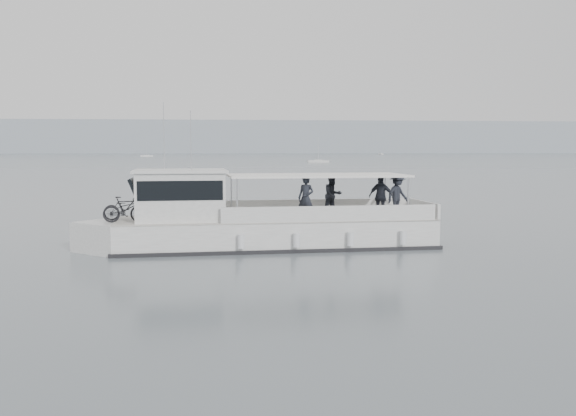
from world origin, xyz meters
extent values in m
plane|color=#555F64|center=(0.00, 0.00, 0.00)|extent=(1400.00, 1400.00, 0.00)
cube|color=#939EA8|center=(0.00, 560.00, 14.00)|extent=(1400.00, 90.00, 28.00)
cube|color=white|center=(-1.08, 0.41, 0.48)|extent=(12.94, 4.12, 1.38)
cube|color=white|center=(-7.46, 0.04, 0.48)|extent=(3.45, 3.45, 1.38)
cube|color=beige|center=(-1.08, 0.41, 1.17)|extent=(12.94, 4.12, 0.06)
cube|color=black|center=(-1.08, 0.41, 0.05)|extent=(13.16, 4.26, 0.19)
cube|color=white|center=(0.73, 2.15, 1.49)|extent=(8.50, 0.59, 0.64)
cube|color=white|center=(0.92, -1.12, 1.49)|extent=(8.50, 0.59, 0.64)
cube|color=white|center=(5.23, 0.77, 1.49)|extent=(0.30, 3.40, 0.64)
cube|color=white|center=(-4.91, 0.19, 2.13)|extent=(3.56, 3.06, 1.91)
cube|color=black|center=(-6.55, 0.09, 2.29)|extent=(0.75, 2.69, 1.23)
cube|color=black|center=(-4.91, 0.19, 2.45)|extent=(3.35, 3.09, 0.74)
cube|color=white|center=(-4.91, 0.19, 3.14)|extent=(3.79, 3.29, 0.11)
cube|color=white|center=(0.61, 0.50, 2.93)|extent=(7.40, 3.60, 0.09)
cylinder|color=silver|center=(-2.70, -1.18, 2.05)|extent=(0.07, 0.07, 1.76)
cylinder|color=silver|center=(-2.87, 1.80, 2.05)|extent=(0.07, 0.07, 1.76)
cylinder|color=silver|center=(4.10, -0.79, 2.05)|extent=(0.07, 0.07, 1.76)
cylinder|color=silver|center=(3.93, 2.18, 2.05)|extent=(0.07, 0.07, 1.76)
cylinder|color=silver|center=(-5.60, 1.11, 4.52)|extent=(0.03, 0.03, 2.77)
cylinder|color=silver|center=(-4.44, -0.53, 4.31)|extent=(0.03, 0.03, 2.34)
cylinder|color=silver|center=(-2.57, -1.55, 0.53)|extent=(0.27, 0.27, 0.53)
cylinder|color=silver|center=(-0.45, -1.43, 0.53)|extent=(0.27, 0.27, 0.53)
cylinder|color=silver|center=(1.68, -1.31, 0.53)|extent=(0.27, 0.27, 0.53)
cylinder|color=silver|center=(3.80, -1.19, 0.53)|extent=(0.27, 0.27, 0.53)
imported|color=black|center=(-7.06, 0.49, 1.65)|extent=(1.86, 0.74, 0.96)
imported|color=black|center=(-7.01, -0.36, 1.68)|extent=(1.71, 0.57, 1.01)
imported|color=#22252E|center=(0.03, -0.49, 2.06)|extent=(0.78, 0.72, 1.79)
imported|color=#22252E|center=(1.42, 1.29, 2.06)|extent=(1.07, 0.96, 1.79)
imported|color=#22252E|center=(3.20, 0.01, 2.06)|extent=(1.11, 0.96, 1.79)
imported|color=#22252E|center=(4.20, 1.13, 2.06)|extent=(1.33, 1.18, 1.79)
cube|color=white|center=(-40.20, 301.77, 0.30)|extent=(6.48, 3.20, 0.75)
cube|color=white|center=(-40.20, 301.77, 0.62)|extent=(2.48, 2.14, 0.45)
cylinder|color=silver|center=(-40.20, 301.77, 4.01)|extent=(0.08, 0.08, 6.82)
cube|color=white|center=(104.05, 398.19, 0.30)|extent=(2.40, 5.34, 0.75)
cube|color=white|center=(104.05, 398.19, 0.62)|extent=(1.69, 2.00, 0.45)
cube|color=white|center=(24.76, 158.05, 0.30)|extent=(6.21, 2.16, 0.75)
cube|color=white|center=(24.76, 158.05, 0.62)|extent=(2.21, 1.79, 0.45)
cylinder|color=silver|center=(24.76, 158.05, 3.98)|extent=(0.08, 0.08, 6.77)
camera|label=1|loc=(-3.31, -25.54, 4.02)|focal=40.00mm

